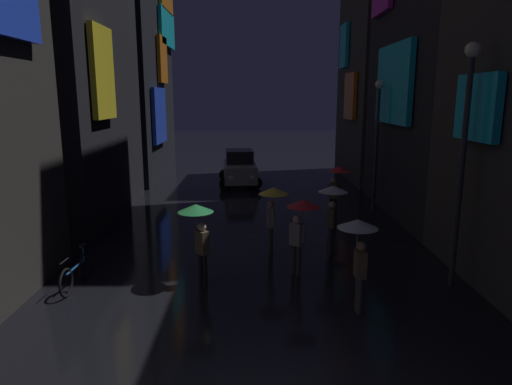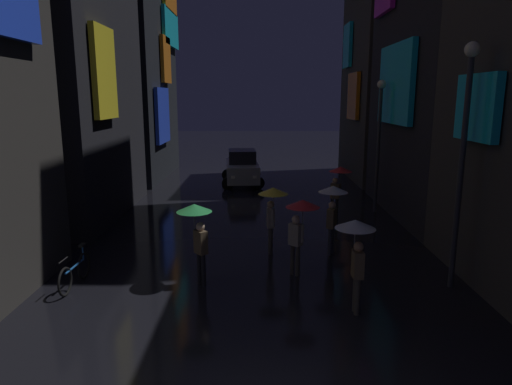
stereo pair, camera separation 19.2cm
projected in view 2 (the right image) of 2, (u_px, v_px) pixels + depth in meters
building_left_far at (129, 57)px, 26.51m from camera, size 4.25×8.32×14.01m
building_right_far at (389, 43)px, 25.82m from camera, size 4.25×7.43×15.47m
pedestrian_midstreet_centre_red at (339, 178)px, 17.73m from camera, size 0.90×0.90×2.12m
pedestrian_near_crossing_green at (196, 222)px, 11.52m from camera, size 0.90×0.90×2.12m
pedestrian_foreground_left_clear at (333, 201)px, 13.85m from camera, size 0.90×0.90×2.12m
pedestrian_foreground_right_clear at (356, 240)px, 10.03m from camera, size 0.90×0.90×2.12m
pedestrian_far_right_red at (300, 216)px, 12.05m from camera, size 0.90×0.90×2.12m
pedestrian_midstreet_left_yellow at (272, 202)px, 13.69m from camera, size 0.90×0.90×2.12m
bicycle_parked_at_storefront at (75, 272)px, 11.62m from camera, size 0.16×1.82×0.96m
car_distant at (242, 168)px, 25.12m from camera, size 2.47×4.25×1.92m
streetlamp_right_near at (464, 141)px, 10.91m from camera, size 0.36×0.36×6.01m
streetlamp_right_far at (379, 131)px, 18.59m from camera, size 0.36×0.36×5.44m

